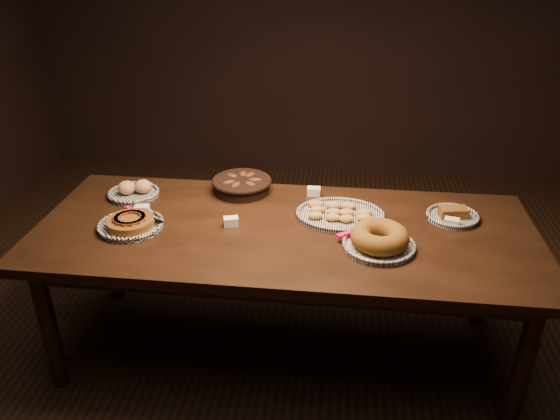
# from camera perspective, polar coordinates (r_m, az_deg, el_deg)

# --- Properties ---
(ground) EXTENTS (5.00, 5.00, 0.00)m
(ground) POSITION_cam_1_polar(r_m,az_deg,el_deg) (3.06, 0.43, -14.26)
(ground) COLOR black
(ground) RESTS_ON ground
(buffet_table) EXTENTS (2.40, 1.00, 0.75)m
(buffet_table) POSITION_cam_1_polar(r_m,az_deg,el_deg) (2.66, 0.48, -3.28)
(buffet_table) COLOR black
(buffet_table) RESTS_ON ground
(apple_tart_plate) EXTENTS (0.32, 0.32, 0.06)m
(apple_tart_plate) POSITION_cam_1_polar(r_m,az_deg,el_deg) (2.71, -15.34, -1.36)
(apple_tart_plate) COLOR white
(apple_tart_plate) RESTS_ON buffet_table
(madeleine_platter) EXTENTS (0.44, 0.35, 0.05)m
(madeleine_platter) POSITION_cam_1_polar(r_m,az_deg,el_deg) (2.73, 6.23, -0.40)
(madeleine_platter) COLOR black
(madeleine_platter) RESTS_ON buffet_table
(bundt_cake_plate) EXTENTS (0.36, 0.37, 0.10)m
(bundt_cake_plate) POSITION_cam_1_polar(r_m,az_deg,el_deg) (2.48, 10.32, -3.04)
(bundt_cake_plate) COLOR black
(bundt_cake_plate) RESTS_ON buffet_table
(croissant_basket) EXTENTS (0.35, 0.35, 0.08)m
(croissant_basket) POSITION_cam_1_polar(r_m,az_deg,el_deg) (2.97, -4.00, 2.76)
(croissant_basket) COLOR black
(croissant_basket) RESTS_ON buffet_table
(bread_roll_plate) EXTENTS (0.27, 0.27, 0.09)m
(bread_roll_plate) POSITION_cam_1_polar(r_m,az_deg,el_deg) (3.03, -15.01, 1.94)
(bread_roll_plate) COLOR white
(bread_roll_plate) RESTS_ON buffet_table
(loaf_plate) EXTENTS (0.26, 0.26, 0.06)m
(loaf_plate) POSITION_cam_1_polar(r_m,az_deg,el_deg) (2.83, 17.59, -0.53)
(loaf_plate) COLOR black
(loaf_plate) RESTS_ON buffet_table
(tent_cards) EXTENTS (1.60, 0.44, 0.04)m
(tent_cards) POSITION_cam_1_polar(r_m,az_deg,el_deg) (2.69, 2.42, -0.50)
(tent_cards) COLOR white
(tent_cards) RESTS_ON buffet_table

